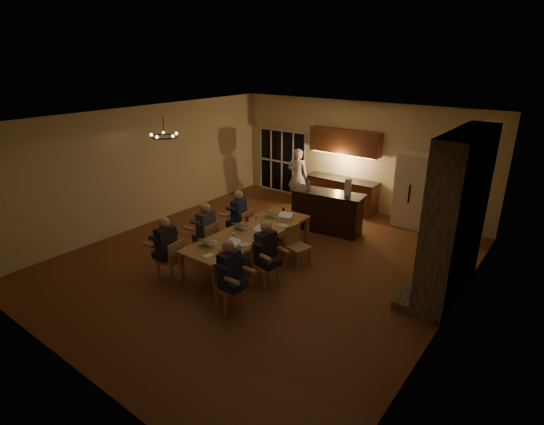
{
  "coord_description": "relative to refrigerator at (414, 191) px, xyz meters",
  "views": [
    {
      "loc": [
        5.41,
        -6.81,
        4.46
      ],
      "look_at": [
        0.03,
        0.3,
        1.1
      ],
      "focal_mm": 28.0,
      "sensor_mm": 36.0,
      "label": 1
    }
  ],
  "objects": [
    {
      "name": "french_doors",
      "position": [
        -4.6,
        0.32,
        0.05
      ],
      "size": [
        1.86,
        0.08,
        2.1
      ],
      "primitive_type": "cube",
      "color": "black",
      "rests_on": "ground"
    },
    {
      "name": "laptop_f",
      "position": [
        -1.86,
        -3.4,
        -0.14
      ],
      "size": [
        0.38,
        0.35,
        0.23
      ],
      "primitive_type": null,
      "rotation": [
        0.0,
        0.0,
        0.25
      ],
      "color": "silver",
      "rests_on": "dining_table"
    },
    {
      "name": "plate_near",
      "position": [
        -1.74,
        -4.99,
        -0.24
      ],
      "size": [
        0.23,
        0.23,
        0.02
      ],
      "primitive_type": "cylinder",
      "color": "silver",
      "rests_on": "dining_table"
    },
    {
      "name": "notepad",
      "position": [
        -1.97,
        -5.78,
        -0.24
      ],
      "size": [
        0.17,
        0.22,
        0.01
      ],
      "primitive_type": "cube",
      "rotation": [
        0.0,
        0.0,
        -0.18
      ],
      "color": "white",
      "rests_on": "dining_table"
    },
    {
      "name": "laptop_e",
      "position": [
        -2.26,
        -3.28,
        -0.14
      ],
      "size": [
        0.39,
        0.36,
        0.23
      ],
      "primitive_type": null,
      "rotation": [
        0.0,
        0.0,
        2.84
      ],
      "color": "silver",
      "rests_on": "dining_table"
    },
    {
      "name": "person_left_mid",
      "position": [
        -2.98,
        -4.85,
        -0.31
      ],
      "size": [
        0.65,
        0.65,
        1.38
      ],
      "primitive_type": null,
      "rotation": [
        0.0,
        0.0,
        -1.49
      ],
      "color": "#3E444A",
      "rests_on": "ground"
    },
    {
      "name": "can_silver",
      "position": [
        -2.04,
        -5.14,
        -0.19
      ],
      "size": [
        0.07,
        0.07,
        0.12
      ],
      "primitive_type": "cylinder",
      "color": "#B2B2B7",
      "rests_on": "dining_table"
    },
    {
      "name": "chair_right_near",
      "position": [
        -1.21,
        -6.02,
        -0.55
      ],
      "size": [
        0.56,
        0.56,
        0.89
      ],
      "primitive_type": null,
      "rotation": [
        0.0,
        0.0,
        1.23
      ],
      "color": "tan",
      "rests_on": "ground"
    },
    {
      "name": "can_cola",
      "position": [
        -2.21,
        -2.93,
        -0.19
      ],
      "size": [
        0.07,
        0.07,
        0.12
      ],
      "primitive_type": "cylinder",
      "color": "#3F0F0C",
      "rests_on": "dining_table"
    },
    {
      "name": "left_wall",
      "position": [
        -5.92,
        -4.15,
        0.6
      ],
      "size": [
        0.04,
        9.0,
        3.2
      ],
      "primitive_type": "cube",
      "color": "#C0B288",
      "rests_on": "ground"
    },
    {
      "name": "bar_island",
      "position": [
        -1.65,
        -1.75,
        -0.46
      ],
      "size": [
        1.97,
        0.92,
        1.08
      ],
      "primitive_type": "cube",
      "rotation": [
        0.0,
        0.0,
        0.13
      ],
      "color": "black",
      "rests_on": "ground"
    },
    {
      "name": "chair_right_far",
      "position": [
        -1.17,
        -3.81,
        -0.55
      ],
      "size": [
        0.53,
        0.53,
        0.89
      ],
      "primitive_type": null,
      "rotation": [
        0.0,
        0.0,
        1.35
      ],
      "color": "tan",
      "rests_on": "ground"
    },
    {
      "name": "laptop_a",
      "position": [
        -2.33,
        -5.38,
        -0.14
      ],
      "size": [
        0.32,
        0.28,
        0.23
      ],
      "primitive_type": null,
      "rotation": [
        0.0,
        0.0,
        3.15
      ],
      "color": "silver",
      "rests_on": "dining_table"
    },
    {
      "name": "chair_left_mid",
      "position": [
        -3.02,
        -4.85,
        -0.55
      ],
      "size": [
        0.46,
        0.46,
        0.89
      ],
      "primitive_type": null,
      "rotation": [
        0.0,
        0.0,
        -1.53
      ],
      "color": "tan",
      "rests_on": "ground"
    },
    {
      "name": "standing_person",
      "position": [
        -3.51,
        -0.37,
        -0.12
      ],
      "size": [
        0.73,
        0.57,
        1.76
      ],
      "primitive_type": "imported",
      "rotation": [
        0.0,
        0.0,
        3.39
      ],
      "color": "silver",
      "rests_on": "ground"
    },
    {
      "name": "chair_left_far",
      "position": [
        -2.92,
        -3.72,
        -0.55
      ],
      "size": [
        0.47,
        0.47,
        0.89
      ],
      "primitive_type": null,
      "rotation": [
        0.0,
        0.0,
        -1.49
      ],
      "color": "tan",
      "rests_on": "ground"
    },
    {
      "name": "bar_bottle",
      "position": [
        -2.16,
        -1.89,
        0.2
      ],
      "size": [
        0.09,
        0.09,
        0.24
      ],
      "primitive_type": "cylinder",
      "color": "#99999E",
      "rests_on": "bar_island"
    },
    {
      "name": "fireplace",
      "position": [
        1.8,
        -2.95,
        0.6
      ],
      "size": [
        0.58,
        2.5,
        3.2
      ],
      "primitive_type": "cube",
      "color": "#756B5C",
      "rests_on": "ground"
    },
    {
      "name": "laptop_d",
      "position": [
        -1.83,
        -4.42,
        -0.14
      ],
      "size": [
        0.33,
        0.29,
        0.23
      ],
      "primitive_type": null,
      "rotation": [
        0.0,
        0.0,
        -0.04
      ],
      "color": "silver",
      "rests_on": "dining_table"
    },
    {
      "name": "redcup_mid",
      "position": [
        -2.55,
        -3.94,
        -0.19
      ],
      "size": [
        0.08,
        0.08,
        0.12
      ],
      "primitive_type": "cylinder",
      "color": "#AE0B0B",
      "rests_on": "dining_table"
    },
    {
      "name": "ceiling",
      "position": [
        -1.9,
        -4.15,
        2.22
      ],
      "size": [
        8.0,
        9.0,
        0.04
      ],
      "primitive_type": "cube",
      "color": "white",
      "rests_on": "back_wall"
    },
    {
      "name": "bar_blender",
      "position": [
        -1.14,
        -1.65,
        0.29
      ],
      "size": [
        0.14,
        0.14,
        0.42
      ],
      "primitive_type": "cube",
      "rotation": [
        0.0,
        0.0,
        0.04
      ],
      "color": "silver",
      "rests_on": "bar_island"
    },
    {
      "name": "person_right_near",
      "position": [
        -1.2,
        -6.02,
        -0.31
      ],
      "size": [
        0.6,
        0.6,
        1.38
      ],
      "primitive_type": null,
      "rotation": [
        0.0,
        0.0,
        1.57
      ],
      "color": "#1C2647",
      "rests_on": "ground"
    },
    {
      "name": "laptop_c",
      "position": [
        -2.36,
        -4.31,
        -0.14
      ],
      "size": [
        0.33,
        0.29,
        0.23
      ],
      "primitive_type": null,
      "rotation": [
        0.0,
        0.0,
        3.17
      ],
      "color": "silver",
      "rests_on": "dining_table"
    },
    {
      "name": "refrigerator",
      "position": [
        0.0,
        0.0,
        0.0
      ],
      "size": [
        0.9,
        0.68,
        2.0
      ],
      "primitive_type": "cube",
      "color": "beige",
      "rests_on": "ground"
    },
    {
      "name": "chair_left_near",
      "position": [
        -2.93,
        -5.96,
        -0.55
      ],
      "size": [
        0.48,
        0.48,
        0.89
      ],
      "primitive_type": null,
      "rotation": [
        0.0,
        0.0,
        -1.47
      ],
      "color": "tan",
      "rests_on": "ground"
    },
    {
      "name": "kitchenette",
      "position": [
        -2.2,
        0.05,
        0.2
      ],
      "size": [
        2.24,
        0.68,
        2.4
      ],
      "primitive_type": null,
      "color": "#5F2D1B",
      "rests_on": "ground"
    },
    {
      "name": "person_left_near",
      "position": [
        -3.0,
        -5.97,
        -0.31
      ],
      "size": [
        0.6,
        0.6,
        1.38
      ],
      "primitive_type": null,
      "rotation": [
        0.0,
        0.0,
        -1.57
      ],
      "color": "#24252E",
      "rests_on": "ground"
    },
    {
      "name": "floor",
      "position": [
        -1.9,
        -4.15,
        -1.0
      ],
      "size": [
        9.0,
        9.0,
        0.0
      ],
      "primitive_type": "plane",
      "color": "brown",
      "rests_on": "ground"
    },
    {
      "name": "right_wall",
      "position": [
        2.12,
        -4.15,
        0.6
      ],
      "size": [
        0.04,
        9.0,
        3.2
      ],
      "primitive_type": "cube",
      "color": "#C0B288",
      "rests_on": "ground"
    },
    {
      "name": "person_left_far",
      "position": [
        -2.97,
        -3.73,
        -0.31
      ],
      "size": [
        0.69,
        0.69,
        1.38
      ],
      "primitive_type": null,
      "rotation": [
        0.0,
        0.0,
        -1.4
      ],
      "color": "#1C2647",
      "rests_on": "ground"
    },
    {
      "name": "mug_front",
      "position": [
        -2.17,
        -4.81,
        -0.2
      ],
      "size": [
        0.08,
        0.08,
        0.1
      ],
      "primitive_type": "cylinder",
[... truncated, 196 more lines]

